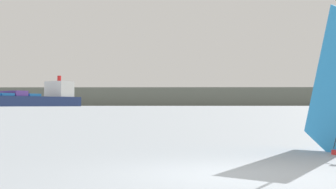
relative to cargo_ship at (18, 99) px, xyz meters
The scene contains 3 objects.
ground_plane 490.70m from the cargo_ship, 74.19° to the right, with size 4000.00×4000.00×0.00m, color #9EA8B2.
cargo_ship is the anchor object (origin of this frame).
distant_headland 753.74m from the cargo_ship, 63.96° to the left, with size 1006.03×485.95×35.00m, color #60665B.
Camera 1 is at (-1.42, -8.67, 1.23)m, focal length 52.56 mm.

